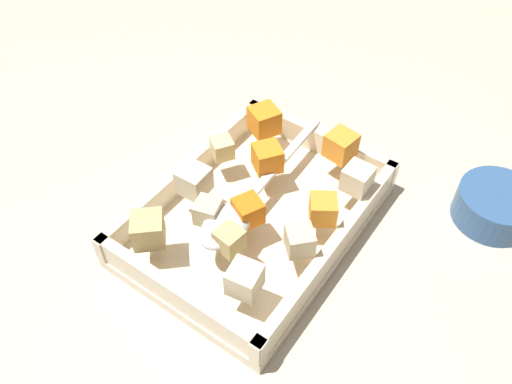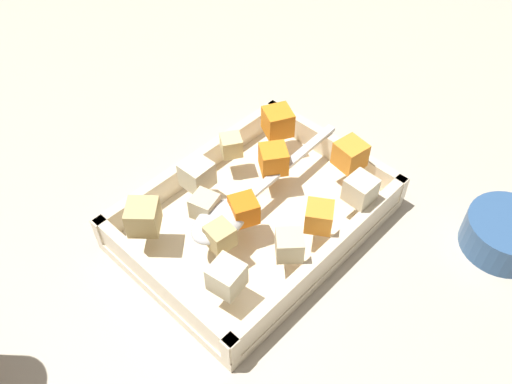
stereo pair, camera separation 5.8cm
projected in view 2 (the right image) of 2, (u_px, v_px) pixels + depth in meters
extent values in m
plane|color=#BCB29E|center=(256.00, 226.00, 0.62)|extent=(4.00, 4.00, 0.00)
cube|color=beige|center=(256.00, 221.00, 0.62)|extent=(0.29, 0.21, 0.01)
cube|color=beige|center=(326.00, 258.00, 0.55)|extent=(0.29, 0.01, 0.03)
cube|color=beige|center=(197.00, 165.00, 0.65)|extent=(0.29, 0.01, 0.03)
cube|color=beige|center=(161.00, 283.00, 0.53)|extent=(0.01, 0.21, 0.03)
cube|color=beige|center=(332.00, 147.00, 0.67)|extent=(0.01, 0.21, 0.03)
cube|color=orange|center=(278.00, 122.00, 0.65)|extent=(0.04, 0.04, 0.03)
cube|color=orange|center=(244.00, 210.00, 0.56)|extent=(0.04, 0.04, 0.03)
cube|color=orange|center=(350.00, 154.00, 0.61)|extent=(0.04, 0.04, 0.03)
cube|color=orange|center=(273.00, 159.00, 0.61)|extent=(0.04, 0.04, 0.03)
cube|color=orange|center=(319.00, 217.00, 0.55)|extent=(0.04, 0.04, 0.03)
cube|color=beige|center=(197.00, 174.00, 0.59)|extent=(0.03, 0.03, 0.03)
cube|color=beige|center=(227.00, 277.00, 0.50)|extent=(0.03, 0.03, 0.03)
cube|color=beige|center=(205.00, 206.00, 0.56)|extent=(0.03, 0.03, 0.03)
cube|color=tan|center=(143.00, 217.00, 0.55)|extent=(0.05, 0.05, 0.03)
cube|color=tan|center=(220.00, 236.00, 0.54)|extent=(0.03, 0.03, 0.03)
cube|color=beige|center=(289.00, 245.00, 0.53)|extent=(0.04, 0.04, 0.03)
cube|color=beige|center=(360.00, 190.00, 0.58)|extent=(0.03, 0.03, 0.03)
cube|color=#E0CC89|center=(231.00, 145.00, 0.63)|extent=(0.03, 0.03, 0.02)
ellipsoid|color=silver|center=(218.00, 219.00, 0.55)|extent=(0.07, 0.05, 0.02)
cube|color=silver|center=(290.00, 163.00, 0.62)|extent=(0.17, 0.02, 0.01)
cylinder|color=#33598C|center=(506.00, 234.00, 0.59)|extent=(0.09, 0.09, 0.04)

